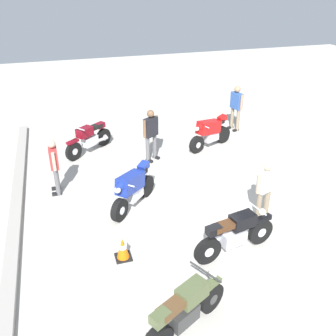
# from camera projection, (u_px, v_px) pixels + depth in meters

# --- Properties ---
(ground_plane) EXTENTS (40.00, 40.00, 0.00)m
(ground_plane) POSITION_uv_depth(u_px,v_px,m) (192.00, 203.00, 10.38)
(ground_plane) COLOR #B7B2A8
(curb_edge) EXTENTS (14.00, 0.30, 0.15)m
(curb_edge) POSITION_uv_depth(u_px,v_px,m) (14.00, 230.00, 9.16)
(curb_edge) COLOR #9C978F
(curb_edge) RESTS_ON ground
(motorcycle_olive_vintage) EXTENTS (1.07, 1.80, 1.07)m
(motorcycle_olive_vintage) POSITION_uv_depth(u_px,v_px,m) (185.00, 311.00, 6.49)
(motorcycle_olive_vintage) COLOR black
(motorcycle_olive_vintage) RESTS_ON ground
(motorcycle_red_sportbike) EXTENTS (1.04, 1.85, 1.14)m
(motorcycle_red_sportbike) POSITION_uv_depth(u_px,v_px,m) (210.00, 132.00, 13.36)
(motorcycle_red_sportbike) COLOR black
(motorcycle_red_sportbike) RESTS_ON ground
(motorcycle_blue_sportbike) EXTENTS (1.56, 1.47, 1.14)m
(motorcycle_blue_sportbike) POSITION_uv_depth(u_px,v_px,m) (133.00, 188.00, 9.93)
(motorcycle_blue_sportbike) COLOR black
(motorcycle_blue_sportbike) RESTS_ON ground
(motorcycle_black_cruiser) EXTENTS (0.70, 2.07, 1.09)m
(motorcycle_black_cruiser) POSITION_uv_depth(u_px,v_px,m) (235.00, 234.00, 8.33)
(motorcycle_black_cruiser) COLOR black
(motorcycle_black_cruiser) RESTS_ON ground
(motorcycle_maroon_cruiser) EXTENTS (1.41, 1.70, 1.09)m
(motorcycle_maroon_cruiser) POSITION_uv_depth(u_px,v_px,m) (89.00, 139.00, 13.02)
(motorcycle_maroon_cruiser) COLOR black
(motorcycle_maroon_cruiser) RESTS_ON ground
(person_in_blue_shirt) EXTENTS (0.67, 0.41, 1.76)m
(person_in_blue_shirt) POSITION_uv_depth(u_px,v_px,m) (236.00, 105.00, 14.68)
(person_in_blue_shirt) COLOR gray
(person_in_blue_shirt) RESTS_ON ground
(person_in_white_shirt) EXTENTS (0.43, 0.61, 1.58)m
(person_in_white_shirt) POSITION_uv_depth(u_px,v_px,m) (265.00, 187.00, 9.38)
(person_in_white_shirt) COLOR gray
(person_in_white_shirt) RESTS_ON ground
(person_in_black_shirt) EXTENTS (0.50, 0.61, 1.75)m
(person_in_black_shirt) POSITION_uv_depth(u_px,v_px,m) (151.00, 132.00, 12.28)
(person_in_black_shirt) COLOR #59595B
(person_in_black_shirt) RESTS_ON ground
(person_in_red_shirt) EXTENTS (0.63, 0.30, 1.62)m
(person_in_red_shirt) POSITION_uv_depth(u_px,v_px,m) (54.00, 164.00, 10.47)
(person_in_red_shirt) COLOR #59595B
(person_in_red_shirt) RESTS_ON ground
(traffic_cone) EXTENTS (0.36, 0.36, 0.53)m
(traffic_cone) POSITION_uv_depth(u_px,v_px,m) (123.00, 248.00, 8.28)
(traffic_cone) COLOR black
(traffic_cone) RESTS_ON ground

